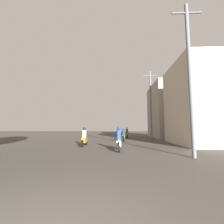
{
  "coord_description": "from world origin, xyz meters",
  "views": [
    {
      "loc": [
        0.98,
        -1.83,
        1.52
      ],
      "look_at": [
        0.2,
        16.15,
        3.39
      ],
      "focal_mm": 24.0,
      "sensor_mm": 36.0,
      "label": 1
    }
  ],
  "objects_px": {
    "motorcycle_green": "(123,136)",
    "building_right_near": "(204,103)",
    "building_right_far": "(169,111)",
    "utility_pole_near": "(190,74)",
    "motorcycle_white": "(119,141)",
    "utility_pole_far": "(151,104)",
    "motorcycle_orange": "(84,138)",
    "motorcycle_yellow": "(127,134)"
  },
  "relations": [
    {
      "from": "motorcycle_green",
      "to": "building_right_near",
      "type": "xyz_separation_m",
      "value": [
        7.33,
        -3.2,
        3.16
      ]
    },
    {
      "from": "building_right_near",
      "to": "building_right_far",
      "type": "xyz_separation_m",
      "value": [
        0.0,
        9.53,
        0.31
      ]
    },
    {
      "from": "building_right_near",
      "to": "utility_pole_near",
      "type": "distance_m",
      "value": 7.35
    },
    {
      "from": "motorcycle_white",
      "to": "utility_pole_far",
      "type": "height_order",
      "value": "utility_pole_far"
    },
    {
      "from": "motorcycle_orange",
      "to": "building_right_far",
      "type": "relative_size",
      "value": 0.25
    },
    {
      "from": "utility_pole_near",
      "to": "utility_pole_far",
      "type": "height_order",
      "value": "utility_pole_near"
    },
    {
      "from": "building_right_near",
      "to": "motorcycle_yellow",
      "type": "bearing_deg",
      "value": 131.71
    },
    {
      "from": "utility_pole_near",
      "to": "utility_pole_far",
      "type": "bearing_deg",
      "value": 90.28
    },
    {
      "from": "building_right_far",
      "to": "motorcycle_yellow",
      "type": "bearing_deg",
      "value": -163.39
    },
    {
      "from": "utility_pole_near",
      "to": "utility_pole_far",
      "type": "xyz_separation_m",
      "value": [
        -0.05,
        9.51,
        -0.11
      ]
    },
    {
      "from": "motorcycle_white",
      "to": "motorcycle_green",
      "type": "relative_size",
      "value": 1.06
    },
    {
      "from": "building_right_far",
      "to": "motorcycle_white",
      "type": "bearing_deg",
      "value": -120.44
    },
    {
      "from": "motorcycle_orange",
      "to": "utility_pole_near",
      "type": "distance_m",
      "value": 8.88
    },
    {
      "from": "motorcycle_orange",
      "to": "building_right_near",
      "type": "height_order",
      "value": "building_right_near"
    },
    {
      "from": "motorcycle_orange",
      "to": "building_right_far",
      "type": "bearing_deg",
      "value": 49.21
    },
    {
      "from": "building_right_far",
      "to": "utility_pole_far",
      "type": "height_order",
      "value": "utility_pole_far"
    },
    {
      "from": "motorcycle_green",
      "to": "motorcycle_orange",
      "type": "bearing_deg",
      "value": -126.04
    },
    {
      "from": "motorcycle_white",
      "to": "building_right_far",
      "type": "xyz_separation_m",
      "value": [
        7.88,
        13.41,
        3.43
      ]
    },
    {
      "from": "building_right_far",
      "to": "utility_pole_near",
      "type": "relative_size",
      "value": 0.97
    },
    {
      "from": "motorcycle_white",
      "to": "utility_pole_far",
      "type": "relative_size",
      "value": 0.26
    },
    {
      "from": "motorcycle_orange",
      "to": "motorcycle_yellow",
      "type": "height_order",
      "value": "motorcycle_yellow"
    },
    {
      "from": "motorcycle_yellow",
      "to": "building_right_far",
      "type": "height_order",
      "value": "building_right_far"
    },
    {
      "from": "motorcycle_yellow",
      "to": "building_right_near",
      "type": "height_order",
      "value": "building_right_near"
    },
    {
      "from": "motorcycle_yellow",
      "to": "motorcycle_green",
      "type": "bearing_deg",
      "value": -91.3
    },
    {
      "from": "motorcycle_white",
      "to": "building_right_far",
      "type": "bearing_deg",
      "value": 59.89
    },
    {
      "from": "motorcycle_yellow",
      "to": "building_right_near",
      "type": "bearing_deg",
      "value": -41.37
    },
    {
      "from": "motorcycle_orange",
      "to": "building_right_near",
      "type": "distance_m",
      "value": 11.28
    },
    {
      "from": "utility_pole_near",
      "to": "motorcycle_green",
      "type": "bearing_deg",
      "value": 109.32
    },
    {
      "from": "building_right_near",
      "to": "utility_pole_far",
      "type": "distance_m",
      "value": 5.38
    },
    {
      "from": "motorcycle_green",
      "to": "motorcycle_yellow",
      "type": "relative_size",
      "value": 0.94
    },
    {
      "from": "building_right_near",
      "to": "utility_pole_near",
      "type": "xyz_separation_m",
      "value": [
        -4.08,
        -6.08,
        0.6
      ]
    },
    {
      "from": "motorcycle_yellow",
      "to": "utility_pole_far",
      "type": "xyz_separation_m",
      "value": [
        2.58,
        -4.1,
        3.6
      ]
    },
    {
      "from": "building_right_far",
      "to": "utility_pole_far",
      "type": "bearing_deg",
      "value": -124.08
    },
    {
      "from": "motorcycle_green",
      "to": "motorcycle_yellow",
      "type": "distance_m",
      "value": 4.37
    },
    {
      "from": "motorcycle_orange",
      "to": "building_right_far",
      "type": "xyz_separation_m",
      "value": [
        10.73,
        11.07,
        3.45
      ]
    },
    {
      "from": "motorcycle_yellow",
      "to": "utility_pole_near",
      "type": "xyz_separation_m",
      "value": [
        2.63,
        -13.61,
        3.72
      ]
    },
    {
      "from": "motorcycle_white",
      "to": "building_right_far",
      "type": "distance_m",
      "value": 15.93
    },
    {
      "from": "building_right_far",
      "to": "utility_pole_near",
      "type": "height_order",
      "value": "utility_pole_near"
    },
    {
      "from": "building_right_far",
      "to": "building_right_near",
      "type": "bearing_deg",
      "value": -90.02
    },
    {
      "from": "motorcycle_green",
      "to": "building_right_far",
      "type": "height_order",
      "value": "building_right_far"
    },
    {
      "from": "motorcycle_white",
      "to": "building_right_near",
      "type": "xyz_separation_m",
      "value": [
        7.88,
        3.88,
        3.12
      ]
    },
    {
      "from": "motorcycle_orange",
      "to": "utility_pole_far",
      "type": "xyz_separation_m",
      "value": [
        6.6,
        4.97,
        3.62
      ]
    }
  ]
}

